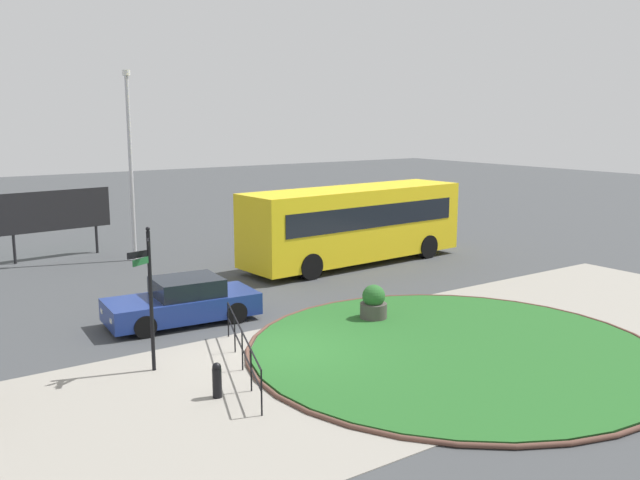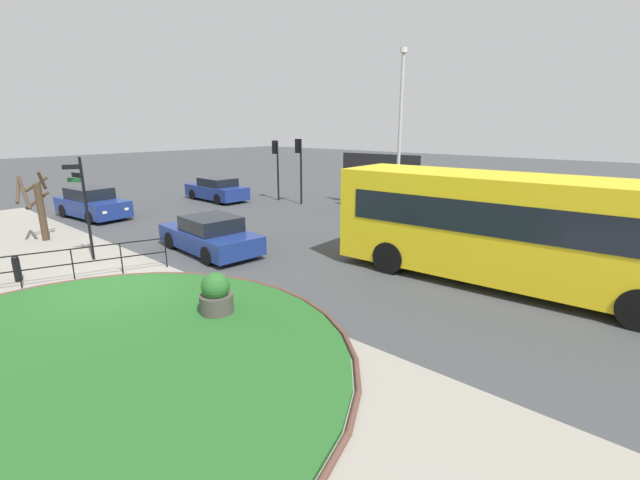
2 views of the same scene
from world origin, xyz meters
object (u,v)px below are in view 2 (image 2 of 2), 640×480
bollard_foreground (17,268)px  lamppost_tall (400,131)px  bus_yellow (511,228)px  car_trailing (210,235)px  billboard_left (380,170)px  car_far_lane (92,204)px  street_tree_bare (37,205)px  traffic_light_far (299,157)px  planter_near_signpost (216,296)px  traffic_light_near (276,157)px  car_near_lane (217,190)px  signpost_directional (84,202)px

bollard_foreground → lamppost_tall: (3.65, 14.99, 3.79)m
bollard_foreground → lamppost_tall: lamppost_tall is taller
bus_yellow → car_trailing: size_ratio=2.24×
car_trailing → billboard_left: (-0.59, 11.76, 1.40)m
car_far_lane → street_tree_bare: 4.45m
traffic_light_far → planter_near_signpost: bearing=126.0°
traffic_light_far → lamppost_tall: size_ratio=0.47×
bollard_foreground → car_far_lane: bearing=146.2°
bollard_foreground → bus_yellow: size_ratio=0.08×
bollard_foreground → car_trailing: 5.80m
bollard_foreground → bus_yellow: bearing=40.4°
bollard_foreground → street_tree_bare: 5.23m
traffic_light_far → lamppost_tall: (6.43, 0.18, 1.49)m
planter_near_signpost → car_trailing: bearing=146.6°
lamppost_tall → street_tree_bare: (-8.35, -12.94, -2.77)m
traffic_light_near → traffic_light_far: traffic_light_far is taller
billboard_left → street_tree_bare: size_ratio=1.71×
car_near_lane → planter_near_signpost: size_ratio=4.00×
traffic_light_near → lamppost_tall: size_ratio=0.46×
car_trailing → traffic_light_far: traffic_light_far is taller
car_far_lane → traffic_light_far: (4.97, 9.62, 2.02)m
street_tree_bare → planter_near_signpost: bearing=2.1°
car_trailing → traffic_light_far: size_ratio=1.21×
bus_yellow → street_tree_bare: (-15.56, -7.18, -0.24)m
bus_yellow → street_tree_bare: bearing=-158.8°
planter_near_signpost → street_tree_bare: 11.11m
car_near_lane → lamppost_tall: size_ratio=0.56×
car_far_lane → billboard_left: (8.84, 12.11, 1.31)m
planter_near_signpost → traffic_light_far: bearing=126.5°
bollard_foreground → car_near_lane: 14.34m
bus_yellow → street_tree_bare: 17.13m
signpost_directional → bollard_foreground: size_ratio=4.35×
signpost_directional → bus_yellow: size_ratio=0.35×
traffic_light_far → billboard_left: traffic_light_far is taller
billboard_left → car_near_lane: bearing=-155.6°
car_near_lane → lamppost_tall: (11.01, 2.69, 3.55)m
car_far_lane → traffic_light_far: traffic_light_far is taller
car_near_lane → lamppost_tall: bearing=-164.7°
traffic_light_near → planter_near_signpost: (11.14, -12.42, -2.12)m
signpost_directional → car_trailing: signpost_directional is taller
bus_yellow → planter_near_signpost: (-4.50, -6.77, -1.18)m
car_far_lane → billboard_left: billboard_left is taller
signpost_directional → lamppost_tall: 13.56m
car_trailing → traffic_light_far: (-4.46, 9.27, 2.10)m
traffic_light_near → billboard_left: size_ratio=0.75×
traffic_light_near → street_tree_bare: bearing=90.2°
traffic_light_far → billboard_left: size_ratio=0.78×
traffic_light_far → traffic_light_near: bearing=-2.3°
bollard_foreground → traffic_light_near: bearing=107.8°
bollard_foreground → planter_near_signpost: planter_near_signpost is taller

